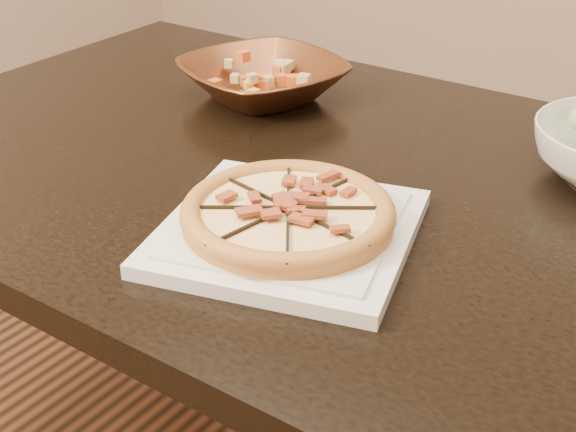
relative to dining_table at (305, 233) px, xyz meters
name	(u,v)px	position (x,y,z in m)	size (l,w,h in m)	color
dining_table	(305,233)	(0.00, 0.00, 0.00)	(1.34, 0.87, 0.75)	black
plate	(288,231)	(0.10, -0.18, 0.12)	(0.35, 0.35, 0.02)	silver
pizza	(288,213)	(0.10, -0.18, 0.14)	(0.25, 0.25, 0.03)	#BD6E2E
bronze_bowl	(263,80)	(-0.20, 0.17, 0.14)	(0.25, 0.25, 0.06)	brown
mixed_dish	(262,53)	(-0.21, 0.17, 0.18)	(0.11, 0.11, 0.03)	tan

